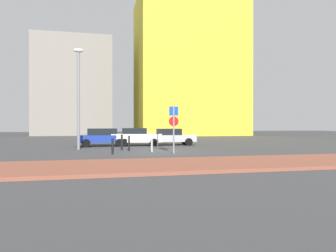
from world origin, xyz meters
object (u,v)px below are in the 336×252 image
Objects in this scene: traffic_bollard_near at (129,143)px; traffic_bollard_far at (122,142)px; traffic_bollard_edge at (113,146)px; parked_car_blue at (104,137)px; parking_meter at (158,137)px; street_lamp at (78,90)px; parking_sign_post at (174,124)px; traffic_bollard_mid at (152,145)px; parked_car_silver at (170,137)px; parked_car_white at (136,137)px.

traffic_bollard_far reaches higher than traffic_bollard_near.
traffic_bollard_near is at bearing 59.98° from traffic_bollard_edge.
parked_car_blue is 4.85m from parking_meter.
street_lamp is 5.85m from traffic_bollard_edge.
parking_sign_post is at bearing -88.33° from parking_meter.
street_lamp is at bearing 151.44° from traffic_bollard_near.
traffic_bollard_far is (-1.82, 1.94, 0.11)m from traffic_bollard_mid.
parked_car_blue is 1.02× the size of parked_car_silver.
parked_car_white is 4.97× the size of traffic_bollard_mid.
parked_car_blue is 4.17× the size of traffic_bollard_far.
parked_car_silver is 4.30× the size of traffic_bollard_near.
street_lamp is at bearing -145.98° from parked_car_white.
street_lamp reaches higher than traffic_bollard_near.
traffic_bollard_edge is at bearing -160.68° from traffic_bollard_mid.
traffic_bollard_edge is at bearing -126.09° from parked_car_silver.
parking_sign_post is at bearing -50.90° from traffic_bollard_mid.
parked_car_white is 1.46× the size of parking_sign_post.
street_lamp is at bearing -119.93° from parked_car_blue.
parking_meter is 3.16m from traffic_bollard_far.
street_lamp is at bearing 143.77° from parking_sign_post.
street_lamp is at bearing 161.10° from traffic_bollard_far.
street_lamp reaches higher than traffic_bollard_mid.
parking_meter is (1.41, -2.58, 0.09)m from parked_car_white.
traffic_bollard_near is (3.44, -1.87, -3.72)m from street_lamp.
parked_car_blue is at bearing 146.30° from parking_meter.
parking_sign_post is 4.63m from traffic_bollard_far.
traffic_bollard_far is at bearing -153.31° from parking_meter.
parked_car_blue reaches higher than parking_meter.
parked_car_white is at bearing 101.92° from parking_sign_post.
traffic_bollard_far is at bearing 133.16° from traffic_bollard_mid.
traffic_bollard_mid is 2.66m from traffic_bollard_far.
traffic_bollard_near is 0.95m from traffic_bollard_far.
parked_car_silver reaches higher than traffic_bollard_mid.
parked_car_blue is at bearing 119.30° from parking_sign_post.
parking_meter is 1.41× the size of traffic_bollard_edge.
parking_sign_post is (-1.39, -7.42, 1.09)m from parked_car_silver.
street_lamp is 5.40m from traffic_bollard_near.
traffic_bollard_edge is at bearing -85.67° from parked_car_blue.
traffic_bollard_near reaches higher than traffic_bollard_edge.
parked_car_silver reaches higher than traffic_bollard_edge.
parked_car_white is at bearing 70.64° from traffic_bollard_far.
parked_car_blue is 4.96m from street_lamp.
street_lamp is (-5.80, -0.39, 3.36)m from parking_meter.
traffic_bollard_near is 1.08× the size of traffic_bollard_edge.
traffic_bollard_near is at bearing -101.24° from parked_car_white.
parking_meter reaches higher than traffic_bollard_edge.
parked_car_white reaches higher than parked_car_blue.
parking_sign_post is 3.77m from traffic_bollard_near.
parking_sign_post reaches higher than parked_car_silver.
parked_car_white reaches higher than parked_car_silver.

